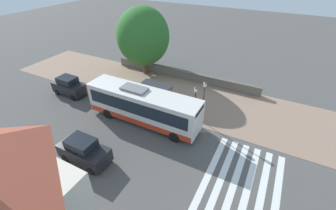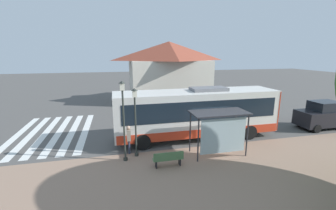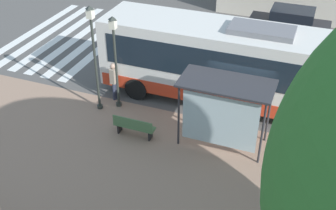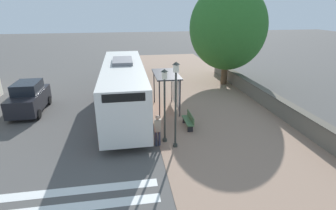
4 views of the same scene
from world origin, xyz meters
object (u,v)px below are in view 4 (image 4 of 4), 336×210
at_px(bus, 124,87).
at_px(shade_tree, 228,28).
at_px(bus_shelter, 168,80).
at_px(bench, 189,120).
at_px(street_lamp_far, 176,99).
at_px(parked_car_far_lane, 29,98).
at_px(parked_car_behind_bus, 127,66).
at_px(pedestrian, 158,128).
at_px(street_lamp_near, 165,100).

distance_m(bus, shade_tree, 11.39).
xyz_separation_m(bus_shelter, bench, (-0.69, 3.21, -1.67)).
relative_size(street_lamp_far, parked_car_far_lane, 1.08).
height_order(bench, street_lamp_far, street_lamp_far).
bearing_deg(shade_tree, parked_car_behind_bus, -28.26).
relative_size(bus_shelter, shade_tree, 0.37).
bearing_deg(bench, parked_car_far_lane, -22.79).
xyz_separation_m(bus, street_lamp_far, (-2.49, 5.10, 0.81)).
distance_m(pedestrian, bench, 2.89).
relative_size(bus, shade_tree, 1.28).
distance_m(bus, pedestrian, 5.16).
distance_m(bus, parked_car_far_lane, 6.67).
xyz_separation_m(parked_car_behind_bus, parked_car_far_lane, (6.88, 9.16, -0.03)).
distance_m(bench, street_lamp_near, 2.97).
xyz_separation_m(pedestrian, street_lamp_far, (-0.87, 0.27, 1.63)).
bearing_deg(pedestrian, street_lamp_near, -137.50).
height_order(bench, parked_car_far_lane, parked_car_far_lane).
height_order(parked_car_behind_bus, parked_car_far_lane, parked_car_behind_bus).
height_order(bench, street_lamp_near, street_lamp_near).
distance_m(street_lamp_near, street_lamp_far, 0.84).
bearing_deg(bench, bus, -38.17).
height_order(street_lamp_near, parked_car_behind_bus, street_lamp_near).
xyz_separation_m(bus, parked_car_far_lane, (6.48, -1.35, -0.84)).
xyz_separation_m(bus, parked_car_behind_bus, (-0.40, -10.51, -0.81)).
height_order(pedestrian, parked_car_behind_bus, parked_car_behind_bus).
height_order(bus, parked_car_far_lane, bus).
xyz_separation_m(pedestrian, street_lamp_near, (-0.42, -0.39, 1.36)).
bearing_deg(parked_car_behind_bus, bench, 103.94).
bearing_deg(parked_car_behind_bus, street_lamp_near, 96.28).
relative_size(street_lamp_near, parked_car_far_lane, 0.96).
relative_size(street_lamp_near, street_lamp_far, 0.89).
xyz_separation_m(shade_tree, parked_car_behind_bus, (8.87, -4.77, -4.10)).
bearing_deg(parked_car_behind_bus, street_lamp_far, 97.64).
bearing_deg(parked_car_behind_bus, bus, 87.82).
bearing_deg(bench, street_lamp_near, 41.61).
bearing_deg(shade_tree, parked_car_far_lane, 15.57).
bearing_deg(bench, pedestrian, 41.79).
bearing_deg(street_lamp_near, parked_car_far_lane, -34.22).
distance_m(bus_shelter, shade_tree, 8.81).
height_order(street_lamp_far, parked_car_behind_bus, street_lamp_far).
bearing_deg(bus_shelter, parked_car_far_lane, -6.49).
bearing_deg(street_lamp_near, pedestrian, 42.50).
relative_size(shade_tree, parked_car_behind_bus, 2.21).
xyz_separation_m(bus_shelter, parked_car_behind_bus, (2.65, -10.24, -1.11)).
relative_size(bench, street_lamp_near, 0.40).
bearing_deg(pedestrian, parked_car_behind_bus, -85.45).
bearing_deg(street_lamp_far, bus, -63.96).
xyz_separation_m(street_lamp_near, shade_tree, (-7.22, -10.19, 2.75)).
height_order(street_lamp_near, shade_tree, shade_tree).
bearing_deg(bus, bus_shelter, -174.93).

